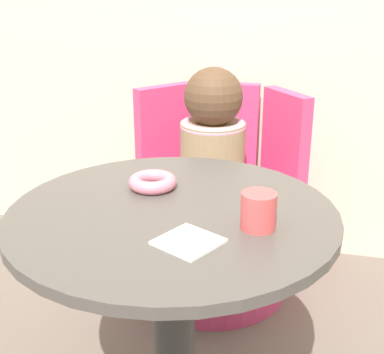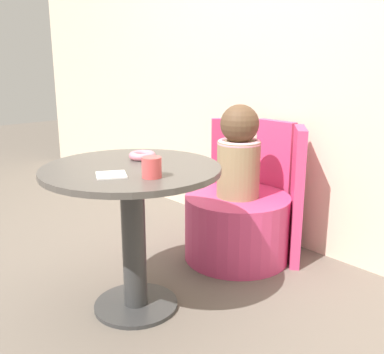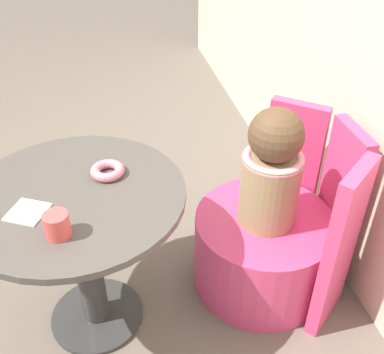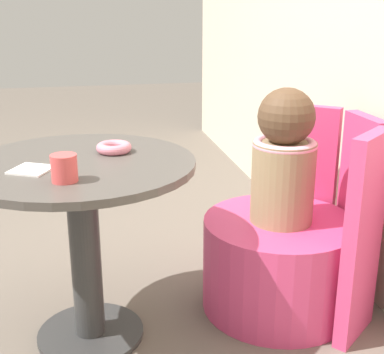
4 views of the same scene
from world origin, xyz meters
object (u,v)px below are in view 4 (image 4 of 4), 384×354
at_px(child_figure, 284,159).
at_px(cup, 64,168).
at_px(tub_chair, 278,264).
at_px(donut, 114,148).
at_px(round_table, 83,210).

relative_size(child_figure, cup, 6.32).
xyz_separation_m(tub_chair, child_figure, (-0.00, -0.00, 0.41)).
xyz_separation_m(child_figure, donut, (-0.03, -0.60, 0.07)).
bearing_deg(round_table, donut, 125.75).
relative_size(round_table, child_figure, 1.51).
relative_size(tub_chair, donut, 4.84).
bearing_deg(tub_chair, cup, -71.60).
bearing_deg(child_figure, tub_chair, 82.87).
distance_m(tub_chair, child_figure, 0.41).
bearing_deg(round_table, tub_chair, 94.38).
bearing_deg(cup, child_figure, 108.40).
distance_m(round_table, cup, 0.29).
relative_size(tub_chair, cup, 7.36).
bearing_deg(tub_chair, round_table, -85.62).
xyz_separation_m(tub_chair, donut, (-0.03, -0.60, 0.48)).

